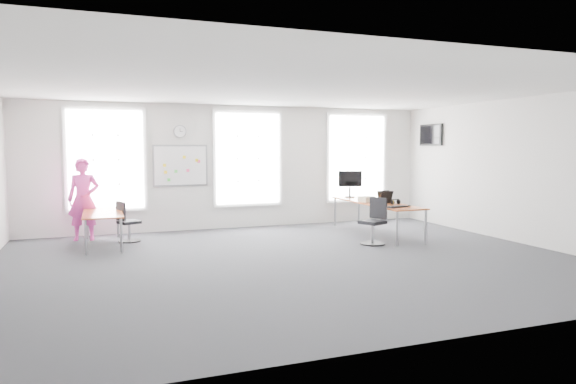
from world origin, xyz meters
name	(u,v)px	position (x,y,z in m)	size (l,w,h in m)	color
floor	(294,261)	(0.00, 0.00, 0.00)	(10.00, 10.00, 0.00)	#2B2A30
ceiling	(294,87)	(0.00, 0.00, 3.00)	(10.00, 10.00, 0.00)	white
wall_back	(236,167)	(0.00, 4.00, 1.50)	(10.00, 10.00, 0.00)	silver
wall_front	(438,195)	(0.00, -4.00, 1.50)	(10.00, 10.00, 0.00)	silver
wall_right	(520,171)	(5.00, 0.00, 1.50)	(10.00, 10.00, 0.00)	silver
window_left	(106,160)	(-3.00, 3.97, 1.70)	(1.60, 0.06, 2.20)	silver
window_mid	(248,159)	(0.30, 3.97, 1.70)	(1.60, 0.06, 2.20)	silver
window_right	(356,158)	(3.30, 3.97, 1.70)	(1.60, 0.06, 2.20)	silver
desk_right	(376,204)	(2.77, 2.00, 0.68)	(0.80, 3.00, 0.73)	#AD562A
desk_left	(103,215)	(-3.11, 2.67, 0.62)	(0.75, 1.86, 0.68)	#AD562A
chair_right	(374,224)	(2.10, 0.89, 0.42)	(0.57, 0.57, 0.95)	black
chair_left	(127,224)	(-2.64, 2.90, 0.38)	(0.51, 0.51, 0.86)	black
person	(84,199)	(-3.48, 3.43, 0.88)	(0.64, 0.42, 1.75)	#E43BA0
whiteboard	(180,166)	(-1.35, 3.97, 1.55)	(1.20, 0.03, 0.90)	white
wall_clock	(180,131)	(-1.35, 3.97, 2.35)	(0.30, 0.30, 0.04)	gray
tv	(431,135)	(4.95, 3.00, 2.30)	(0.06, 0.90, 0.55)	black
keyboard	(398,207)	(2.67, 0.92, 0.74)	(0.44, 0.16, 0.02)	black
mouse	(409,206)	(2.98, 0.97, 0.75)	(0.06, 0.10, 0.04)	black
lens_cap	(400,206)	(2.87, 1.13, 0.73)	(0.06, 0.06, 0.01)	black
headphones	(395,202)	(2.96, 1.48, 0.78)	(0.20, 0.11, 0.12)	black
laptop_sleeve	(385,197)	(2.80, 1.65, 0.87)	(0.36, 0.26, 0.29)	black
paper_stack	(367,199)	(2.63, 2.16, 0.79)	(0.35, 0.26, 0.12)	beige
monitor	(350,181)	(2.75, 3.25, 1.13)	(0.59, 0.24, 0.66)	black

